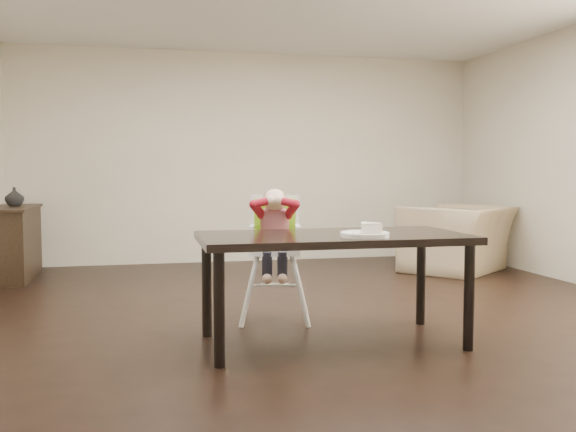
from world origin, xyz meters
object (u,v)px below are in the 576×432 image
dining_table (333,246)px  armchair (458,227)px  high_chair (275,228)px  sideboard (14,242)px

dining_table → armchair: armchair is taller
high_chair → sideboard: (-2.39, 2.53, -0.33)m
high_chair → dining_table: bearing=-61.2°
dining_table → high_chair: (-0.24, 0.79, 0.06)m
dining_table → sideboard: 4.25m
dining_table → armchair: bearing=48.9°
armchair → sideboard: (-4.98, 0.62, -0.12)m
high_chair → sideboard: 3.50m
dining_table → sideboard: size_ratio=1.43×
high_chair → sideboard: bearing=145.5°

